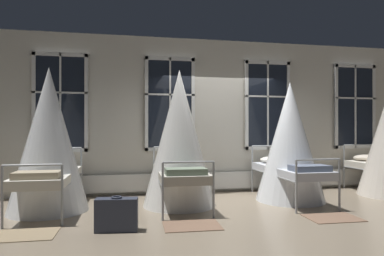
{
  "coord_description": "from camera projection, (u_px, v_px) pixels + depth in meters",
  "views": [
    {
      "loc": [
        -2.01,
        -6.03,
        1.37
      ],
      "look_at": [
        -0.84,
        0.03,
        1.39
      ],
      "focal_mm": 31.78,
      "sensor_mm": 36.0,
      "label": 1
    }
  ],
  "objects": [
    {
      "name": "ground",
      "position": [
        237.0,
        203.0,
        6.3
      ],
      "size": [
        21.24,
        21.24,
        0.0
      ],
      "primitive_type": "plane",
      "color": "gray"
    },
    {
      "name": "back_wall_with_windows",
      "position": [
        219.0,
        116.0,
        7.51
      ],
      "size": [
        11.62,
        0.1,
        3.32
      ],
      "primitive_type": "cube",
      "color": "beige",
      "rests_on": "ground"
    },
    {
      "name": "window_bank",
      "position": [
        220.0,
        142.0,
        7.39
      ],
      "size": [
        7.67,
        0.1,
        2.82
      ],
      "color": "black",
      "rests_on": "ground"
    },
    {
      "name": "cot_first",
      "position": [
        49.0,
        141.0,
        5.67
      ],
      "size": [
        1.3,
        1.97,
        2.41
      ],
      "rotation": [
        0.0,
        0.0,
        1.56
      ],
      "color": "#9EA3A8",
      "rests_on": "ground"
    },
    {
      "name": "cot_second",
      "position": [
        179.0,
        140.0,
        6.09
      ],
      "size": [
        1.3,
        1.97,
        2.43
      ],
      "rotation": [
        0.0,
        0.0,
        1.56
      ],
      "color": "#9EA3A8",
      "rests_on": "ground"
    },
    {
      "name": "cot_third",
      "position": [
        290.0,
        143.0,
        6.52
      ],
      "size": [
        1.3,
        1.97,
        2.27
      ],
      "rotation": [
        0.0,
        0.0,
        1.58
      ],
      "color": "#9EA3A8",
      "rests_on": "ground"
    },
    {
      "name": "rug_first",
      "position": [
        24.0,
        235.0,
        4.37
      ],
      "size": [
        0.81,
        0.57,
        0.01
      ],
      "primitive_type": "cube",
      "rotation": [
        0.0,
        0.0,
        -0.01
      ],
      "color": "#8E7A5B",
      "rests_on": "ground"
    },
    {
      "name": "rug_second",
      "position": [
        192.0,
        226.0,
        4.79
      ],
      "size": [
        0.82,
        0.58,
        0.01
      ],
      "primitive_type": "cube",
      "rotation": [
        0.0,
        0.0,
        -0.03
      ],
      "color": "brown",
      "rests_on": "ground"
    },
    {
      "name": "rug_third",
      "position": [
        333.0,
        218.0,
        5.21
      ],
      "size": [
        0.81,
        0.57,
        0.01
      ],
      "primitive_type": "cube",
      "rotation": [
        0.0,
        0.0,
        -0.02
      ],
      "color": "brown",
      "rests_on": "ground"
    },
    {
      "name": "suitcase_dark",
      "position": [
        117.0,
        214.0,
        4.55
      ],
      "size": [
        0.58,
        0.27,
        0.47
      ],
      "rotation": [
        0.0,
        0.0,
        -0.11
      ],
      "color": "#2D3342",
      "rests_on": "ground"
    }
  ]
}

